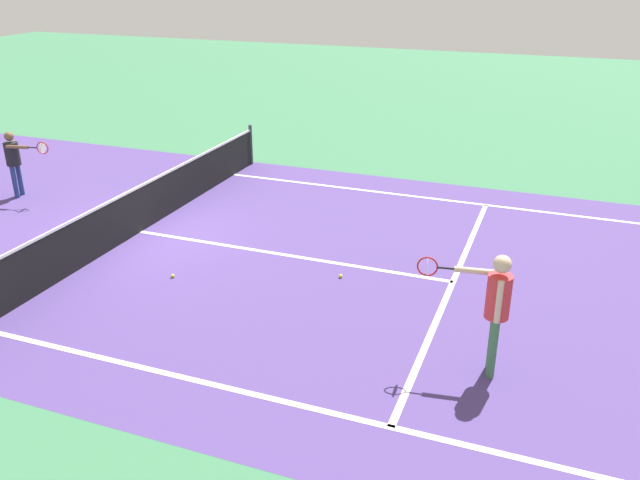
# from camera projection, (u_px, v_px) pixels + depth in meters

# --- Properties ---
(ground_plane) EXTENTS (60.00, 60.00, 0.00)m
(ground_plane) POSITION_uv_depth(u_px,v_px,m) (141.00, 232.00, 13.54)
(ground_plane) COLOR #38724C
(court_surface_inbounds) EXTENTS (10.62, 24.40, 0.00)m
(court_surface_inbounds) POSITION_uv_depth(u_px,v_px,m) (141.00, 232.00, 13.54)
(court_surface_inbounds) COLOR #4C387A
(court_surface_inbounds) RESTS_ON ground_plane
(line_sideline_left) EXTENTS (0.10, 11.89, 0.01)m
(line_sideline_left) POSITION_uv_depth(u_px,v_px,m) (355.00, 418.00, 8.08)
(line_sideline_left) COLOR white
(line_sideline_left) RESTS_ON ground_plane
(line_sideline_right) EXTENTS (0.10, 11.89, 0.01)m
(line_sideline_right) POSITION_uv_depth(u_px,v_px,m) (466.00, 202.00, 15.14)
(line_sideline_right) COLOR white
(line_sideline_right) RESTS_ON ground_plane
(line_service_near) EXTENTS (8.22, 0.10, 0.01)m
(line_service_near) POSITION_uv_depth(u_px,v_px,m) (453.00, 282.00, 11.46)
(line_service_near) COLOR white
(line_service_near) RESTS_ON ground_plane
(line_center_service) EXTENTS (0.10, 6.40, 0.01)m
(line_center_service) POSITION_uv_depth(u_px,v_px,m) (284.00, 255.00, 12.50)
(line_center_service) COLOR white
(line_center_service) RESTS_ON ground_plane
(net) EXTENTS (10.35, 0.09, 1.07)m
(net) POSITION_uv_depth(u_px,v_px,m) (138.00, 209.00, 13.35)
(net) COLOR #33383D
(net) RESTS_ON ground_plane
(player_near) EXTENTS (0.42, 1.25, 1.75)m
(player_near) POSITION_uv_depth(u_px,v_px,m) (496.00, 301.00, 8.56)
(player_near) COLOR #3F7247
(player_near) RESTS_ON ground_plane
(player_far) EXTENTS (0.41, 1.18, 1.54)m
(player_far) POSITION_uv_depth(u_px,v_px,m) (14.00, 157.00, 15.17)
(player_far) COLOR navy
(player_far) RESTS_ON ground_plane
(tennis_ball_mid_court) EXTENTS (0.07, 0.07, 0.07)m
(tennis_ball_mid_court) POSITION_uv_depth(u_px,v_px,m) (341.00, 276.00, 11.60)
(tennis_ball_mid_court) COLOR #CCE033
(tennis_ball_mid_court) RESTS_ON ground_plane
(tennis_ball_near_net) EXTENTS (0.07, 0.07, 0.07)m
(tennis_ball_near_net) POSITION_uv_depth(u_px,v_px,m) (173.00, 276.00, 11.61)
(tennis_ball_near_net) COLOR #CCE033
(tennis_ball_near_net) RESTS_ON ground_plane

